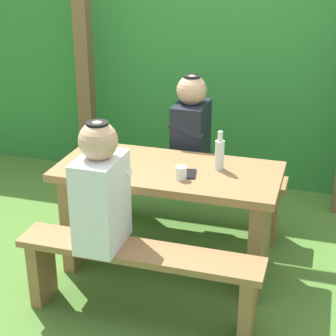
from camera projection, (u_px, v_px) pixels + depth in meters
name	position (u px, v px, depth m)	size (l,w,h in m)	color
ground_plane	(168.00, 265.00, 3.71)	(12.00, 12.00, 0.00)	#4D7730
hedge_backdrop	(229.00, 62.00, 5.05)	(6.40, 0.95, 1.97)	#2D7C33
pergola_post_left	(84.00, 54.00, 4.59)	(0.12, 0.12, 2.29)	brown
picnic_table	(168.00, 201.00, 3.52)	(1.40, 0.64, 0.71)	olive
bench_near	(139.00, 269.00, 3.09)	(1.40, 0.24, 0.46)	olive
bench_far	(190.00, 188.00, 4.08)	(1.40, 0.24, 0.46)	olive
person_white_shirt	(101.00, 190.00, 2.96)	(0.25, 0.35, 0.72)	silver
person_black_coat	(191.00, 129.00, 3.90)	(0.25, 0.35, 0.72)	black
drinking_glass	(181.00, 173.00, 3.26)	(0.07, 0.07, 0.08)	silver
bottle_left	(220.00, 153.00, 3.38)	(0.06, 0.06, 0.25)	silver
cell_phone	(190.00, 174.00, 3.33)	(0.07, 0.14, 0.01)	black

